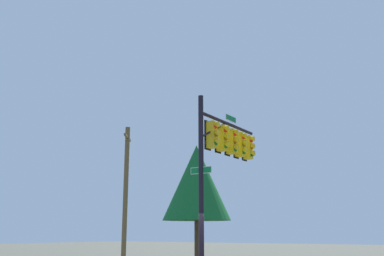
{
  "coord_description": "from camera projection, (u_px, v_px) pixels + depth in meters",
  "views": [
    {
      "loc": [
        -14.2,
        -9.01,
        1.8
      ],
      "look_at": [
        -0.22,
        0.28,
        5.79
      ],
      "focal_mm": 41.28,
      "sensor_mm": 36.0,
      "label": 1
    }
  ],
  "objects": [
    {
      "name": "utility_pole",
      "position": [
        126.0,
        192.0,
        24.48
      ],
      "size": [
        1.58,
        1.07,
        7.7
      ],
      "color": "brown",
      "rests_on": "ground_plane"
    },
    {
      "name": "signal_pole_assembly",
      "position": [
        225.0,
        150.0,
        18.69
      ],
      "size": [
        4.75,
        0.94,
        7.12
      ],
      "color": "black",
      "rests_on": "ground_plane"
    },
    {
      "name": "tree_mid",
      "position": [
        197.0,
        182.0,
        29.72
      ],
      "size": [
        4.56,
        4.56,
        7.66
      ],
      "color": "brown",
      "rests_on": "ground_plane"
    }
  ]
}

